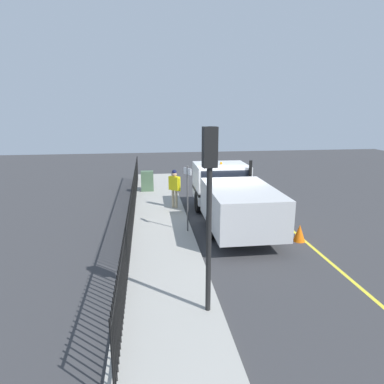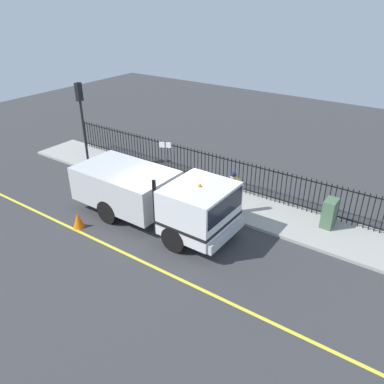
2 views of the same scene
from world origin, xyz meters
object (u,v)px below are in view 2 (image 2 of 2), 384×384
work_truck (160,196)px  utility_cabinet (329,213)px  traffic_light_near (81,109)px  street_sign (166,162)px  traffic_cone (78,220)px  worker_standing (233,188)px

work_truck → utility_cabinet: size_ratio=6.09×
work_truck → utility_cabinet: work_truck is taller
traffic_light_near → street_sign: 5.45m
traffic_cone → street_sign: 4.35m
worker_standing → utility_cabinet: (1.26, -3.52, -0.55)m
traffic_light_near → street_sign: bearing=82.6°
traffic_light_near → worker_standing: bearing=84.8°
worker_standing → traffic_cone: worker_standing is taller
utility_cabinet → street_sign: bearing=102.6°
utility_cabinet → street_sign: street_sign is taller
traffic_light_near → work_truck: bearing=66.5°
worker_standing → traffic_cone: size_ratio=2.91×
utility_cabinet → street_sign: 6.92m
utility_cabinet → work_truck: bearing=121.9°
worker_standing → street_sign: size_ratio=0.72×
utility_cabinet → traffic_cone: 9.62m
traffic_cone → street_sign: (3.93, -1.25, 1.38)m
work_truck → street_sign: (1.92, 1.20, 0.43)m
traffic_light_near → street_sign: size_ratio=1.68×
work_truck → traffic_light_near: bearing=-107.5°
traffic_cone → street_sign: size_ratio=0.25×
worker_standing → utility_cabinet: bearing=149.3°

